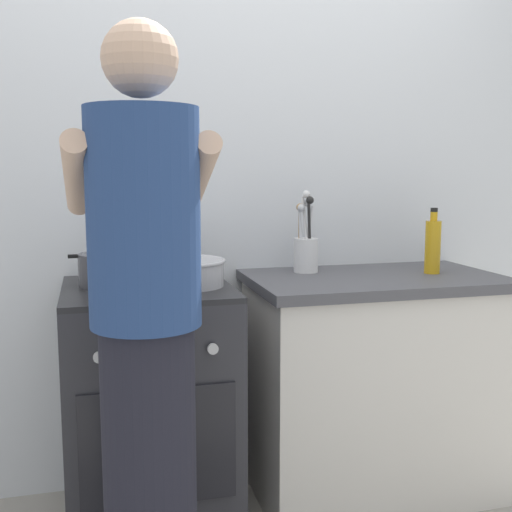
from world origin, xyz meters
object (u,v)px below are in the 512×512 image
Objects in this scene: mixing_bowl at (187,271)px; utensil_crock at (306,248)px; person at (147,339)px; pot at (107,270)px; stove_range at (150,405)px; oil_bottle at (433,246)px.

utensil_crock is at bearing 19.87° from mixing_bowl.
mixing_bowl is 0.17× the size of person.
pot is 0.79× the size of utensil_crock.
mixing_bowl reaches higher than stove_range.
utensil_crock is (0.52, 0.19, 0.04)m from mixing_bowl.
stove_range is at bearing 167.03° from mixing_bowl.
mixing_bowl is at bearing -160.13° from utensil_crock.
person reaches higher than stove_range.
utensil_crock reaches higher than pot.
utensil_crock is at bearing 161.57° from oil_bottle.
pot is at bearing 98.06° from person.
oil_bottle is (0.49, -0.16, 0.01)m from utensil_crock.
utensil_crock is at bearing 45.54° from person.
utensil_crock reaches higher than stove_range.
oil_bottle reaches higher than stove_range.
stove_range is 0.52m from mixing_bowl.
pot is 0.63m from person.
person is (0.09, -0.61, -0.10)m from pot.
utensil_crock is (0.80, 0.11, 0.04)m from pot.
oil_bottle is at bearing -0.33° from stove_range.
utensil_crock is 1.26× the size of oil_bottle.
pot is at bearing -171.86° from utensil_crock.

